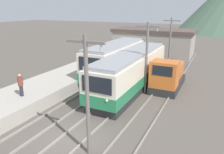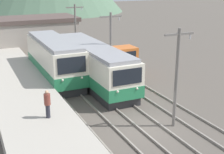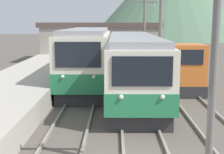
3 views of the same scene
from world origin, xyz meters
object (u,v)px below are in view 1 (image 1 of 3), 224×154
(catenary_mast_mid, at_px, (147,56))
(commuter_train_left, at_px, (115,62))
(shunting_locomotive, at_px, (168,76))
(person_on_platform, at_px, (21,84))
(commuter_train_center, at_px, (132,72))
(catenary_mast_far, at_px, (170,41))
(catenary_mast_near, at_px, (87,93))

(catenary_mast_mid, bearing_deg, commuter_train_left, 146.28)
(shunting_locomotive, height_order, person_on_platform, shunting_locomotive)
(catenary_mast_mid, height_order, person_on_platform, catenary_mast_mid)
(commuter_train_center, distance_m, catenary_mast_far, 9.20)
(person_on_platform, bearing_deg, catenary_mast_near, -18.16)
(commuter_train_left, height_order, catenary_mast_mid, catenary_mast_mid)
(catenary_mast_near, height_order, catenary_mast_mid, same)
(commuter_train_left, height_order, person_on_platform, commuter_train_left)
(catenary_mast_near, bearing_deg, commuter_train_center, 98.52)
(commuter_train_center, relative_size, shunting_locomotive, 2.31)
(shunting_locomotive, xyz_separation_m, catenary_mast_mid, (-1.49, -2.22, 2.22))
(catenary_mast_near, bearing_deg, commuter_train_left, 109.22)
(commuter_train_center, distance_m, catenary_mast_mid, 2.41)
(commuter_train_center, distance_m, person_on_platform, 9.65)
(catenary_mast_far, xyz_separation_m, person_on_platform, (-7.40, -16.54, -1.47))
(commuter_train_left, xyz_separation_m, commuter_train_center, (2.80, -2.29, -0.13))
(catenary_mast_near, height_order, person_on_platform, catenary_mast_near)
(commuter_train_left, bearing_deg, commuter_train_center, -39.32)
(catenary_mast_mid, bearing_deg, commuter_train_center, 158.91)
(shunting_locomotive, xyz_separation_m, catenary_mast_far, (-1.49, 7.27, 2.22))
(catenary_mast_near, height_order, catenary_mast_far, same)
(catenary_mast_far, relative_size, person_on_platform, 3.60)
(shunting_locomotive, bearing_deg, catenary_mast_far, 101.60)
(catenary_mast_mid, bearing_deg, catenary_mast_far, 90.00)
(catenary_mast_far, bearing_deg, shunting_locomotive, -78.40)
(catenary_mast_far, bearing_deg, person_on_platform, -114.11)
(commuter_train_center, relative_size, catenary_mast_far, 2.13)
(shunting_locomotive, bearing_deg, catenary_mast_near, -97.26)
(catenary_mast_mid, bearing_deg, catenary_mast_near, -90.00)
(commuter_train_center, xyz_separation_m, person_on_platform, (-5.89, -7.64, 0.31))
(commuter_train_left, distance_m, catenary_mast_far, 8.06)
(commuter_train_center, distance_m, catenary_mast_near, 10.33)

